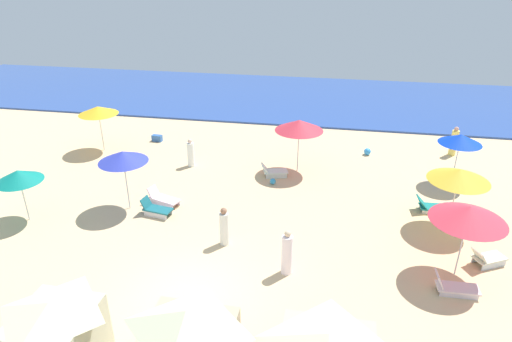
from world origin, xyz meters
The scene contains 23 objects.
ground_plane centered at (0.00, 0.00, 0.00)m, with size 60.00×60.00×0.00m, color #E3BE8B.
ocean centered at (0.00, 23.39, 0.06)m, with size 60.00×13.22×0.12m, color #2D4D9B.
cabana_0 centered at (-2.19, -3.49, 1.28)m, with size 2.05×2.15×2.49m.
umbrella_0 centered at (10.17, 10.05, 2.32)m, with size 1.98×1.98×2.55m.
umbrella_1 centered at (2.57, 10.13, 2.49)m, with size 2.43×2.43×2.77m.
lounge_chair_1_0 centered at (1.46, 9.25, 0.27)m, with size 1.42×0.93×0.69m.
umbrella_2 centered at (9.20, 5.93, 2.36)m, with size 2.37×2.37×2.61m.
lounge_chair_2_0 centered at (8.67, 7.07, 0.24)m, with size 1.35×0.70×0.66m.
umbrella_3 centered at (-4.35, 4.99, 2.48)m, with size 2.09×2.09×2.71m.
lounge_chair_3_0 centered at (-3.00, 5.57, 0.27)m, with size 1.58×1.00×0.74m.
lounge_chair_3_1 centered at (-2.97, 4.65, 0.27)m, with size 1.37×0.77×0.73m.
umbrella_4 centered at (-8.11, 3.31, 2.06)m, with size 1.87×1.87×2.31m.
umbrella_5 centered at (-8.66, 10.90, 2.38)m, with size 2.17×2.17×2.60m.
umbrella_6 centered at (8.78, 2.75, 2.45)m, with size 2.47×2.47×2.72m.
lounge_chair_6_0 centered at (8.52, 1.72, 0.24)m, with size 1.44×0.61×0.74m.
lounge_chair_6_1 centered at (10.00, 3.49, 0.29)m, with size 1.37×1.09×0.73m.
beachgoer_0 centered at (2.99, 1.78, 0.80)m, with size 0.40×0.40×1.73m.
beachgoer_1 centered at (-3.03, 9.70, 0.70)m, with size 0.49×0.49×1.53m.
beachgoer_2 centered at (0.45, 3.08, 0.74)m, with size 0.47×0.47×1.59m.
beachgoer_4 centered at (10.92, 13.74, 0.77)m, with size 0.46×0.46×1.67m.
beach_ball_0 centered at (1.54, 8.39, 0.14)m, with size 0.29×0.29×0.29m, color #3293CB.
beach_ball_1 centered at (6.25, 12.90, 0.19)m, with size 0.39×0.39×0.39m, color #3497E5.
cooler_box_2 centered at (-6.16, 12.75, 0.19)m, with size 0.60×0.30×0.39m, color #3163AD.
Camera 1 is at (4.16, -10.60, 9.89)m, focal length 30.90 mm.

